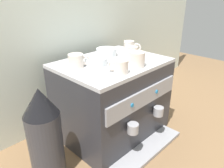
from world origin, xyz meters
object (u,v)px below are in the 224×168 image
milk_pitcher (151,102)px  ceramic_cup_4 (120,67)px  ceramic_cup_1 (130,48)px  ceramic_cup_0 (137,59)px  ceramic_bowl_1 (106,52)px  coffee_grinder (45,136)px  espresso_machine (113,99)px  ceramic_bowl_0 (96,61)px  ceramic_cup_2 (132,54)px  ceramic_cup_3 (77,61)px

milk_pitcher → ceramic_cup_4: bearing=-164.5°
milk_pitcher → ceramic_cup_1: bearing=171.0°
ceramic_cup_0 → milk_pitcher: 0.59m
ceramic_bowl_1 → coffee_grinder: ceramic_bowl_1 is taller
ceramic_bowl_1 → coffee_grinder: bearing=-165.0°
espresso_machine → ceramic_bowl_0: ceramic_bowl_0 is taller
ceramic_cup_0 → milk_pitcher: bearing=19.6°
ceramic_cup_1 → ceramic_bowl_1: bearing=145.2°
ceramic_cup_1 → ceramic_cup_2: (-0.08, -0.09, -0.00)m
ceramic_cup_3 → milk_pitcher: (0.59, -0.08, -0.44)m
ceramic_bowl_0 → coffee_grinder: ceramic_bowl_0 is taller
ceramic_cup_0 → ceramic_cup_2: ceramic_cup_2 is taller
ceramic_cup_2 → espresso_machine: bearing=142.4°
ceramic_bowl_1 → ceramic_cup_0: bearing=-95.2°
ceramic_cup_3 → ceramic_bowl_0: size_ratio=0.89×
ceramic_cup_1 → ceramic_cup_3: ceramic_cup_1 is taller
ceramic_cup_3 → ceramic_bowl_1: (0.25, 0.04, -0.01)m
ceramic_cup_2 → ceramic_cup_4: (-0.19, -0.08, -0.01)m
ceramic_cup_2 → ceramic_cup_3: size_ratio=0.91×
ceramic_cup_1 → ceramic_cup_4: 0.32m
ceramic_cup_2 → milk_pitcher: 0.54m
ceramic_bowl_1 → ceramic_bowl_0: bearing=-153.1°
ceramic_cup_2 → ceramic_cup_4: 0.21m
ceramic_cup_4 → milk_pitcher: bearing=15.5°
ceramic_bowl_0 → ceramic_bowl_1: ceramic_bowl_1 is taller
ceramic_cup_4 → ceramic_bowl_1: ceramic_cup_4 is taller
milk_pitcher → ceramic_bowl_0: bearing=175.4°
ceramic_cup_3 → ceramic_bowl_1: 0.25m
espresso_machine → ceramic_cup_1: size_ratio=6.54×
ceramic_bowl_0 → coffee_grinder: (-0.37, -0.06, -0.24)m
espresso_machine → coffee_grinder: bearing=-175.7°
ceramic_cup_0 → ceramic_cup_2: bearing=54.3°
espresso_machine → ceramic_cup_1: bearing=7.8°
ceramic_bowl_1 → espresso_machine: bearing=-117.9°
ceramic_cup_2 → ceramic_bowl_0: ceramic_cup_2 is taller
ceramic_cup_1 → ceramic_cup_3: (-0.36, 0.04, -0.01)m
ceramic_bowl_0 → ceramic_bowl_1: 0.17m
ceramic_bowl_0 → ceramic_bowl_1: size_ratio=0.98×
ceramic_cup_3 → ceramic_cup_2: bearing=-25.7°
coffee_grinder → ceramic_bowl_1: bearing=15.0°
ceramic_cup_0 → coffee_grinder: ceramic_cup_0 is taller
ceramic_cup_4 → milk_pitcher: (0.50, 0.14, -0.43)m
ceramic_cup_2 → coffee_grinder: ceramic_cup_2 is taller
ceramic_cup_4 → milk_pitcher: ceramic_cup_4 is taller
ceramic_cup_0 → ceramic_bowl_1: bearing=84.8°
espresso_machine → ceramic_cup_2: 0.29m
ceramic_cup_0 → ceramic_cup_2: (0.05, 0.08, 0.00)m
ceramic_cup_2 → ceramic_bowl_0: bearing=152.7°
espresso_machine → ceramic_bowl_0: size_ratio=5.02×
ceramic_cup_2 → milk_pitcher: bearing=10.0°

